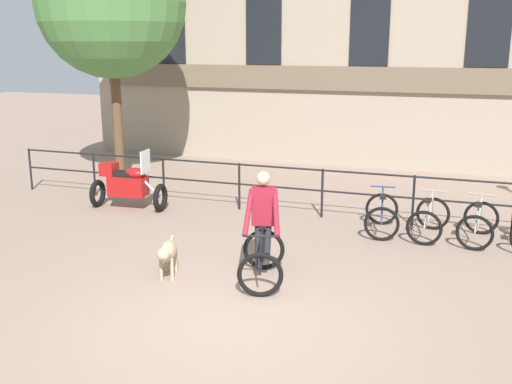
{
  "coord_description": "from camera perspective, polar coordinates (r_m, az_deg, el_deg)",
  "views": [
    {
      "loc": [
        2.72,
        -6.83,
        3.62
      ],
      "look_at": [
        -0.67,
        2.86,
        1.05
      ],
      "focal_mm": 42.0,
      "sensor_mm": 36.0,
      "label": 1
    }
  ],
  "objects": [
    {
      "name": "canal_railing",
      "position": [
        12.68,
        6.34,
        0.69
      ],
      "size": [
        15.05,
        0.05,
        1.05
      ],
      "color": "black",
      "rests_on": "ground_plane"
    },
    {
      "name": "parked_bicycle_near_lamp",
      "position": [
        11.92,
        11.89,
        -2.14
      ],
      "size": [
        0.8,
        1.19,
        0.86
      ],
      "rotation": [
        0.0,
        0.0,
        3.27
      ],
      "color": "black",
      "rests_on": "ground_plane"
    },
    {
      "name": "parked_bicycle_mid_right",
      "position": [
        11.84,
        20.4,
        -2.84
      ],
      "size": [
        0.79,
        1.18,
        0.86
      ],
      "rotation": [
        0.0,
        0.0,
        3.02
      ],
      "color": "black",
      "rests_on": "ground_plane"
    },
    {
      "name": "parked_bicycle_mid_left",
      "position": [
        11.85,
        16.13,
        -2.5
      ],
      "size": [
        0.76,
        1.17,
        0.86
      ],
      "rotation": [
        0.0,
        0.0,
        3.05
      ],
      "color": "black",
      "rests_on": "ground_plane"
    },
    {
      "name": "tree_canalside_left",
      "position": [
        16.38,
        -13.65,
        17.07
      ],
      "size": [
        3.82,
        3.82,
        6.51
      ],
      "color": "brown",
      "rests_on": "ground_plane"
    },
    {
      "name": "parked_motorcycle",
      "position": [
        13.57,
        -12.15,
        0.71
      ],
      "size": [
        1.7,
        0.75,
        1.35
      ],
      "rotation": [
        0.0,
        0.0,
        1.65
      ],
      "color": "black",
      "rests_on": "ground_plane"
    },
    {
      "name": "dog",
      "position": [
        9.54,
        -8.44,
        -5.7
      ],
      "size": [
        0.44,
        0.99,
        0.61
      ],
      "rotation": [
        0.0,
        0.0,
        0.31
      ],
      "color": "tan",
      "rests_on": "ground_plane"
    },
    {
      "name": "ground_plane",
      "position": [
        8.2,
        -2.25,
        -12.17
      ],
      "size": [
        60.0,
        60.0,
        0.0
      ],
      "primitive_type": "plane",
      "color": "gray"
    },
    {
      "name": "cyclist_with_bike",
      "position": [
        9.28,
        0.63,
        -3.89
      ],
      "size": [
        0.97,
        1.31,
        1.7
      ],
      "rotation": [
        0.0,
        0.0,
        0.27
      ],
      "color": "black",
      "rests_on": "ground_plane"
    }
  ]
}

